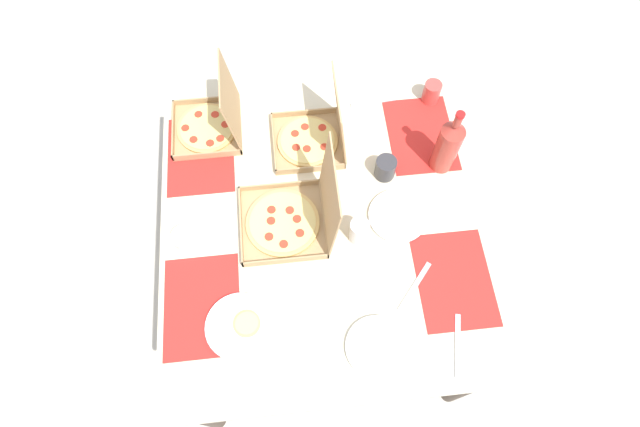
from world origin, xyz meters
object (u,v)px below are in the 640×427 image
object	(u,v)px
plate_far_left	(240,326)
pizza_box_center	(314,136)
cup_clear_right	(432,92)
pizza_box_corner_right	(212,122)
plate_near_right	(398,216)
pizza_box_corner_left	(293,217)
plate_near_left	(377,347)
condiment_bowl	(184,237)
cup_red	(359,231)
soda_bottle	(448,145)
cup_clear_left	(385,168)

from	to	relation	value
plate_far_left	pizza_box_center	bearing A→B (deg)	155.39
pizza_box_center	cup_clear_right	size ratio (longest dim) A/B	3.27
pizza_box_corner_right	plate_near_right	world-z (taller)	pizza_box_corner_right
pizza_box_corner_left	plate_near_right	distance (m)	0.39
plate_near_left	condiment_bowl	distance (m)	0.78
cup_red	pizza_box_center	bearing A→B (deg)	-164.66
pizza_box_center	pizza_box_corner_right	size ratio (longest dim) A/B	1.00
condiment_bowl	pizza_box_corner_left	bearing A→B (deg)	93.42
soda_bottle	condiment_bowl	distance (m)	1.02
cup_red	cup_clear_left	bearing A→B (deg)	151.41
cup_clear_left	condiment_bowl	distance (m)	0.79
plate_near_right	pizza_box_corner_left	bearing A→B (deg)	-92.58
plate_near_left	cup_red	bearing A→B (deg)	-179.13
soda_bottle	plate_near_left	bearing A→B (deg)	-27.90
pizza_box_corner_left	cup_clear_left	distance (m)	0.41
pizza_box_corner_left	plate_near_left	distance (m)	0.54
cup_red	plate_far_left	bearing A→B (deg)	-57.35
cup_clear_left	condiment_bowl	bearing A→B (deg)	-75.80
cup_clear_left	cup_clear_right	bearing A→B (deg)	143.64
cup_clear_left	condiment_bowl	size ratio (longest dim) A/B	1.01
cup_clear_left	condiment_bowl	xyz separation A→B (m)	(0.19, -0.77, -0.03)
cup_clear_right	pizza_box_corner_left	bearing A→B (deg)	-50.60
pizza_box_corner_right	plate_far_left	world-z (taller)	pizza_box_corner_right
pizza_box_corner_left	cup_red	bearing A→B (deg)	70.53
pizza_box_corner_right	cup_red	bearing A→B (deg)	44.11
pizza_box_center	condiment_bowl	distance (m)	0.63
plate_near_left	condiment_bowl	xyz separation A→B (m)	(-0.46, -0.64, 0.01)
pizza_box_center	plate_far_left	xyz separation A→B (m)	(0.71, -0.32, -0.04)
plate_near_left	cup_clear_right	size ratio (longest dim) A/B	2.23
pizza_box_center	plate_far_left	size ratio (longest dim) A/B	1.34
pizza_box_corner_left	plate_near_left	xyz separation A→B (m)	(0.48, 0.24, -0.04)
plate_near_left	soda_bottle	distance (m)	0.77
plate_near_left	pizza_box_corner_left	bearing A→B (deg)	-153.87
plate_near_right	pizza_box_center	bearing A→B (deg)	-142.83
cup_clear_left	cup_clear_right	size ratio (longest dim) A/B	0.96
soda_bottle	plate_far_left	bearing A→B (deg)	-55.35
pizza_box_corner_right	cup_red	size ratio (longest dim) A/B	2.87
plate_near_right	cup_clear_right	world-z (taller)	cup_clear_right
plate_near_right	cup_red	bearing A→B (deg)	-67.84
pizza_box_center	plate_near_right	world-z (taller)	pizza_box_center
pizza_box_corner_left	plate_near_right	size ratio (longest dim) A/B	1.57
soda_bottle	cup_clear_right	size ratio (longest dim) A/B	3.44
pizza_box_corner_right	condiment_bowl	world-z (taller)	pizza_box_corner_right
plate_far_left	condiment_bowl	bearing A→B (deg)	-151.06
pizza_box_corner_left	plate_near_right	xyz separation A→B (m)	(0.02, 0.39, -0.04)
plate_near_left	soda_bottle	xyz separation A→B (m)	(-0.67, 0.36, 0.12)
pizza_box_center	plate_near_left	xyz separation A→B (m)	(0.83, 0.12, -0.04)
pizza_box_corner_right	soda_bottle	bearing A→B (deg)	73.63
cup_clear_left	soda_bottle	bearing A→B (deg)	95.45
pizza_box_corner_left	condiment_bowl	bearing A→B (deg)	-86.58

